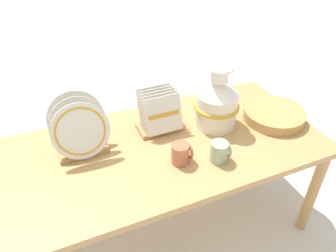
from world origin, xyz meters
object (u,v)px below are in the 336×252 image
at_px(ceramic_vase, 217,102).
at_px(mug_sage_glaze, 220,152).
at_px(wicker_charger_stack, 274,115).
at_px(mug_terracotta_glaze, 182,153).
at_px(dish_rack_square_plates, 160,115).
at_px(dish_rack_round_plates, 80,132).

distance_m(ceramic_vase, mug_sage_glaze, 0.29).
height_order(ceramic_vase, mug_sage_glaze, ceramic_vase).
relative_size(wicker_charger_stack, mug_terracotta_glaze, 3.30).
bearing_deg(dish_rack_square_plates, mug_sage_glaze, -64.85).
xyz_separation_m(wicker_charger_stack, mug_sage_glaze, (-0.43, -0.17, 0.02)).
bearing_deg(dish_rack_round_plates, ceramic_vase, -3.99).
height_order(wicker_charger_stack, mug_terracotta_glaze, mug_terracotta_glaze).
height_order(dish_rack_round_plates, mug_terracotta_glaze, dish_rack_round_plates).
relative_size(ceramic_vase, dish_rack_square_plates, 1.46).
distance_m(dish_rack_round_plates, dish_rack_square_plates, 0.40).
bearing_deg(wicker_charger_stack, dish_rack_round_plates, 172.52).
bearing_deg(mug_terracotta_glaze, dish_rack_round_plates, 148.42).
xyz_separation_m(mug_sage_glaze, mug_terracotta_glaze, (-0.16, 0.06, 0.00)).
xyz_separation_m(ceramic_vase, dish_rack_square_plates, (-0.28, 0.08, -0.06)).
bearing_deg(dish_rack_square_plates, wicker_charger_stack, -15.48).
xyz_separation_m(dish_rack_square_plates, wicker_charger_stack, (0.59, -0.16, -0.05)).
distance_m(mug_sage_glaze, mug_terracotta_glaze, 0.17).
relative_size(dish_rack_square_plates, wicker_charger_stack, 0.71).
bearing_deg(mug_sage_glaze, mug_terracotta_glaze, 160.63).
bearing_deg(mug_sage_glaze, dish_rack_square_plates, 115.15).
height_order(mug_sage_glaze, mug_terracotta_glaze, same).
relative_size(dish_rack_square_plates, mug_sage_glaze, 2.34).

